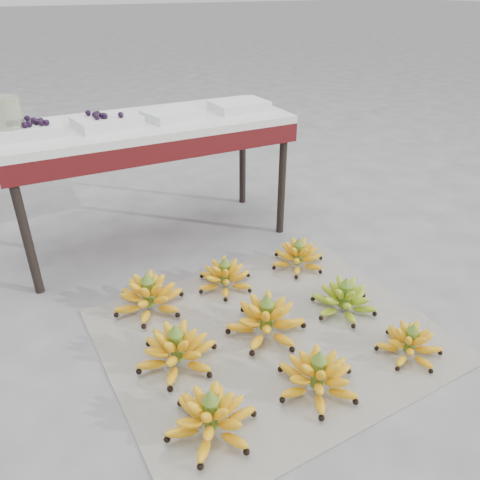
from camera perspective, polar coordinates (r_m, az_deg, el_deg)
name	(u,v)px	position (r m, az deg, el deg)	size (l,w,h in m)	color
ground	(268,344)	(1.86, 3.40, -12.53)	(60.00, 60.00, 0.00)	#5E5E61
newspaper_mat	(271,334)	(1.90, 3.75, -11.39)	(1.25, 1.05, 0.01)	silver
bunch_front_left	(211,417)	(1.53, -3.54, -20.77)	(0.34, 0.34, 0.17)	#FFB808
bunch_front_center	(317,376)	(1.66, 9.42, -16.09)	(0.35, 0.35, 0.17)	#FFB808
bunch_front_right	(410,344)	(1.88, 19.98, -11.81)	(0.30, 0.30, 0.14)	#FFB808
bunch_mid_left	(177,350)	(1.74, -7.69, -13.15)	(0.38, 0.38, 0.18)	#FFB808
bunch_mid_center	(266,320)	(1.86, 3.24, -9.70)	(0.41, 0.41, 0.19)	#FFB808
bunch_mid_right	(344,299)	(2.02, 12.55, -7.04)	(0.27, 0.27, 0.16)	#79A31B
bunch_back_left	(149,296)	(2.02, -11.04, -6.76)	(0.38, 0.38, 0.18)	#FFB808
bunch_back_center	(225,277)	(2.12, -1.83, -4.50)	(0.27, 0.27, 0.16)	#FFB808
bunch_back_right	(298,257)	(2.28, 7.10, -2.01)	(0.34, 0.34, 0.16)	#FFB808
vendor_table	(148,135)	(2.36, -11.11, 12.47)	(1.36, 0.54, 0.65)	black
tray_far_left	(28,129)	(2.24, -24.39, 12.19)	(0.28, 0.20, 0.07)	silver
tray_left	(107,121)	(2.26, -15.93, 13.76)	(0.31, 0.24, 0.07)	silver
tray_right	(172,114)	(2.34, -8.23, 14.94)	(0.29, 0.24, 0.04)	silver
tray_far_right	(239,105)	(2.48, -0.09, 16.08)	(0.28, 0.20, 0.04)	silver
glass_jar	(6,118)	(2.22, -26.61, 13.18)	(0.13, 0.13, 0.17)	beige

